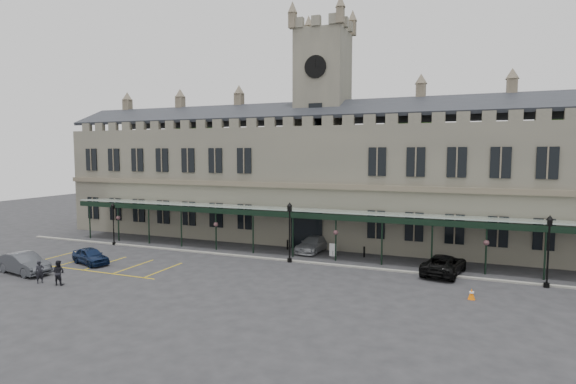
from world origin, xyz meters
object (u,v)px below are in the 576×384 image
at_px(lamp_post_left, 113,220).
at_px(sign_board, 333,250).
at_px(station_building, 322,180).
at_px(lamp_post_right, 549,245).
at_px(lamp_post_mid, 290,227).
at_px(car_van, 444,264).
at_px(person_b, 58,273).
at_px(car_taxi, 313,244).
at_px(car_left_b, 24,263).
at_px(clock_tower, 323,118).
at_px(traffic_cone, 472,294).
at_px(car_left_a, 91,256).
at_px(person_a, 40,272).

distance_m(lamp_post_left, sign_board, 22.63).
bearing_deg(station_building, lamp_post_right, -28.59).
distance_m(station_building, lamp_post_mid, 11.22).
bearing_deg(car_van, lamp_post_left, 12.16).
bearing_deg(person_b, car_taxi, -139.04).
bearing_deg(car_left_b, lamp_post_left, 16.08).
distance_m(lamp_post_mid, car_left_b, 21.22).
xyz_separation_m(station_building, clock_tower, (0.00, 0.09, 6.64)).
height_order(traffic_cone, car_left_a, car_left_a).
xyz_separation_m(car_left_a, person_b, (2.59, -5.48, 0.20)).
bearing_deg(lamp_post_right, car_van, 171.34).
bearing_deg(station_building, lamp_post_left, -150.94).
distance_m(sign_board, car_van, 10.04).
bearing_deg(person_a, car_van, -32.38).
bearing_deg(car_left_a, person_b, -136.42).
distance_m(car_van, person_a, 30.18).
relative_size(lamp_post_left, car_taxi, 0.87).
bearing_deg(lamp_post_left, lamp_post_right, -0.43).
bearing_deg(person_b, car_left_a, -75.68).
height_order(car_left_b, person_a, person_a).
bearing_deg(car_left_b, sign_board, -46.29).
xyz_separation_m(lamp_post_right, car_taxi, (-18.87, 4.92, -2.31)).
height_order(station_building, car_taxi, station_building).
xyz_separation_m(car_taxi, car_van, (12.00, -3.87, 0.04)).
xyz_separation_m(clock_tower, sign_board, (3.32, -7.23, -12.54)).
bearing_deg(car_left_b, lamp_post_mid, -49.70).
bearing_deg(traffic_cone, clock_tower, 133.76).
relative_size(lamp_post_right, sign_board, 4.38).
bearing_deg(person_a, sign_board, -16.00).
relative_size(clock_tower, lamp_post_right, 4.85).
distance_m(traffic_cone, car_left_a, 30.02).
height_order(station_building, clock_tower, clock_tower).
bearing_deg(car_taxi, clock_tower, 105.95).
xyz_separation_m(lamp_post_right, car_van, (-6.87, 1.05, -2.27)).
relative_size(lamp_post_mid, sign_board, 4.45).
height_order(clock_tower, traffic_cone, clock_tower).
bearing_deg(lamp_post_left, person_b, -62.28).
distance_m(car_left_b, person_a, 3.75).
bearing_deg(clock_tower, station_building, -90.00).
bearing_deg(traffic_cone, person_b, -164.73).
height_order(station_building, lamp_post_left, station_building).
height_order(lamp_post_left, person_b, lamp_post_left).
height_order(sign_board, car_van, car_van).
height_order(station_building, lamp_post_mid, station_building).
bearing_deg(car_left_b, traffic_cone, -70.50).
relative_size(station_building, lamp_post_right, 11.72).
distance_m(station_building, car_left_a, 23.78).
relative_size(station_building, lamp_post_mid, 11.54).
relative_size(station_building, car_left_b, 12.20).
bearing_deg(lamp_post_left, lamp_post_mid, -0.42).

